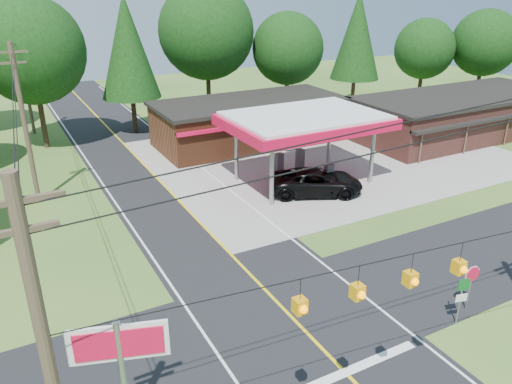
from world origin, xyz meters
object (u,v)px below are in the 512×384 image
gas_canopy (305,123)px  octagonal_stop_sign (472,278)px  sedan_car (281,137)px  big_stop_sign (124,379)px  suv_car (316,182)px

gas_canopy → octagonal_stop_sign: 16.36m
sedan_car → big_stop_sign: size_ratio=0.67×
gas_canopy → sedan_car: gas_canopy is taller
suv_car → big_stop_sign: 23.05m
gas_canopy → suv_car: bearing=-102.1°
suv_car → octagonal_stop_sign: 13.79m
gas_canopy → sedan_car: (3.00, 8.00, -3.57)m
sedan_car → big_stop_sign: bearing=-131.6°
big_stop_sign → octagonal_stop_sign: big_stop_sign is taller
gas_canopy → big_stop_sign: bearing=-133.3°
big_stop_sign → octagonal_stop_sign: bearing=7.6°
gas_canopy → big_stop_sign: size_ratio=1.73×
gas_canopy → sedan_car: size_ratio=2.59×
gas_canopy → octagonal_stop_sign: size_ratio=4.86×
sedan_car → big_stop_sign: 33.03m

